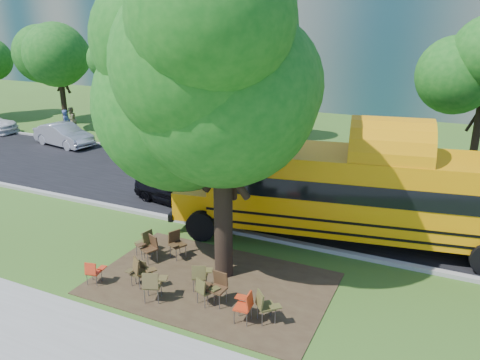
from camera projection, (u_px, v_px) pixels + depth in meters
The scene contains 28 objects.
ground at pixel (191, 269), 14.88m from camera, with size 160.00×160.00×0.00m, color #35531A.
dirt_patch at pixel (211, 283), 14.05m from camera, with size 7.00×4.50×0.03m, color #382819.
asphalt_road at pixel (272, 197), 20.88m from camera, with size 80.00×8.00×0.04m, color black.
kerb_near at pixel (232, 231), 17.43m from camera, with size 80.00×0.25×0.14m, color gray.
kerb_far at pixel (300, 171), 24.38m from camera, with size 80.00×0.25×0.14m, color gray.
building_left at pixel (95, 1), 61.21m from camera, with size 26.00×14.00×20.00m, color slate.
bg_tree_0 at pixel (130, 70), 29.37m from camera, with size 5.20×5.20×7.18m.
bg_tree_1 at pixel (58, 51), 34.03m from camera, with size 6.00×6.00×8.40m.
bg_tree_2 at pixel (251, 76), 29.25m from camera, with size 4.80×4.80×6.62m.
main_tree at pixel (222, 86), 12.69m from camera, with size 7.20×7.20×9.44m.
school_bus at pixel (381, 193), 16.00m from camera, with size 13.62×5.06×3.26m.
chair_0 at pixel (93, 271), 13.83m from camera, with size 0.53×0.55×0.78m.
chair_1 at pixel (141, 269), 13.70m from camera, with size 0.81×0.64×0.96m.
chair_2 at pixel (153, 283), 12.95m from camera, with size 0.67×0.75×0.97m.
chair_3 at pixel (139, 271), 13.84m from camera, with size 0.53×0.46×0.78m.
chair_4 at pixel (205, 289), 12.82m from camera, with size 0.68×0.53×0.84m.
chair_5 at pixel (217, 285), 12.88m from camera, with size 0.65×0.56×0.95m.
chair_6 at pixel (245, 304), 12.08m from camera, with size 0.56×0.59×0.89m.
chair_7 at pixel (265, 304), 12.05m from camera, with size 0.78×0.62×0.92m.
chair_8 at pixel (146, 240), 15.54m from camera, with size 0.56×0.70×0.96m.
chair_9 at pixel (150, 246), 15.18m from camera, with size 0.73×0.57×0.91m.
chair_10 at pixel (176, 242), 15.42m from camera, with size 0.61×0.77×0.94m.
chair_11 at pixel (200, 274), 13.51m from camera, with size 0.60×0.68×0.88m.
black_car at pixel (173, 189), 20.13m from camera, with size 1.47×3.64×1.24m, color black.
bg_car_silver at pixel (64, 135), 29.31m from camera, with size 1.51×4.34×1.43m, color #AAAAB0.
bg_car_red at pixel (186, 148), 26.29m from camera, with size 2.33×5.05×1.40m, color maroon.
pedestrian_a at pixel (67, 124), 31.19m from camera, with size 0.70×0.46×1.93m, color navy.
pedestrian_b at pixel (71, 120), 33.02m from camera, with size 0.85×0.66×1.76m, color #766446.
Camera 1 is at (7.00, -11.27, 7.48)m, focal length 35.00 mm.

